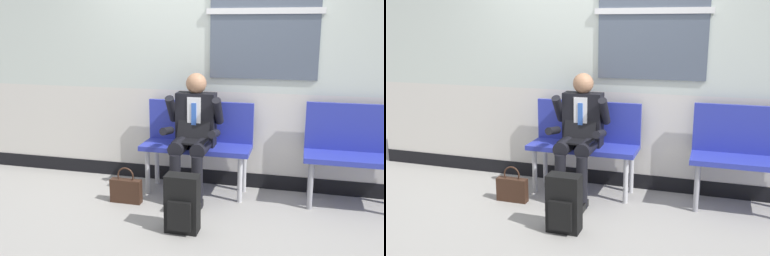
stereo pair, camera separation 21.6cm
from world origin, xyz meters
TOP-DOWN VIEW (x-y plane):
  - ground_plane at (0.00, 0.00)m, footprint 18.00×18.00m
  - station_wall at (0.01, 0.62)m, footprint 5.53×0.16m
  - bench_with_person at (-0.01, 0.35)m, footprint 1.14×0.42m
  - bench_empty at (1.58, 0.35)m, footprint 1.00×0.42m
  - person_seated at (-0.01, 0.15)m, footprint 0.57×0.70m
  - backpack at (0.09, -0.64)m, footprint 0.29×0.20m
  - handbag at (-0.63, -0.17)m, footprint 0.32×0.09m

SIDE VIEW (x-z plane):
  - ground_plane at x=0.00m, z-range 0.00..0.00m
  - handbag at x=-0.63m, z-range -0.05..0.32m
  - backpack at x=0.09m, z-range -0.01..0.50m
  - bench_with_person at x=-0.01m, z-range 0.09..1.05m
  - bench_empty at x=1.58m, z-range 0.08..1.08m
  - person_seated at x=-0.01m, z-range 0.05..1.32m
  - station_wall at x=0.01m, z-range -0.01..3.03m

